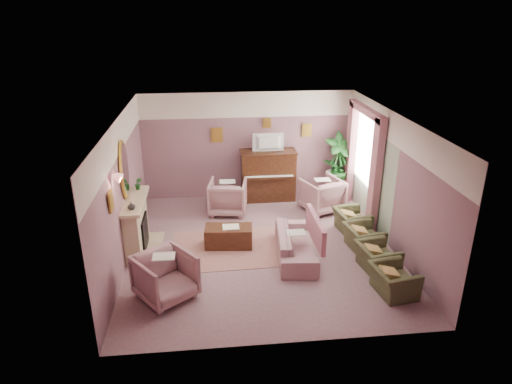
{
  "coord_description": "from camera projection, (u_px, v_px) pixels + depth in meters",
  "views": [
    {
      "loc": [
        -1.03,
        -8.51,
        4.74
      ],
      "look_at": [
        -0.07,
        0.4,
        1.13
      ],
      "focal_mm": 32.0,
      "sensor_mm": 36.0,
      "label": 1
    }
  ],
  "objects": [
    {
      "name": "mirror_frame",
      "position": [
        124.0,
        170.0,
        8.97
      ],
      "size": [
        0.04,
        0.72,
        1.2
      ],
      "primitive_type": "ellipsoid",
      "color": "gold",
      "rests_on": "wall_left"
    },
    {
      "name": "floral_armchair_left",
      "position": [
        228.0,
        195.0,
        11.25
      ],
      "size": [
        0.89,
        0.89,
        0.93
      ],
      "primitive_type": "imported",
      "color": "#AD8184",
      "rests_on": "floor"
    },
    {
      "name": "olive_chair_b",
      "position": [
        377.0,
        253.0,
        8.82
      ],
      "size": [
        0.56,
        0.8,
        0.69
      ],
      "primitive_type": "imported",
      "color": "#484B2C",
      "rests_on": "floor"
    },
    {
      "name": "television",
      "position": [
        269.0,
        141.0,
        11.6
      ],
      "size": [
        0.8,
        0.12,
        0.48
      ],
      "primitive_type": "imported",
      "color": "black",
      "rests_on": "piano"
    },
    {
      "name": "curtain_right",
      "position": [
        351.0,
        152.0,
        11.78
      ],
      "size": [
        0.16,
        0.34,
        2.6
      ],
      "primitive_type": "cube",
      "color": "#A6606D",
      "rests_on": "floor"
    },
    {
      "name": "coffee_table",
      "position": [
        229.0,
        237.0,
        9.72
      ],
      "size": [
        1.04,
        0.59,
        0.45
      ],
      "primitive_type": "cube",
      "rotation": [
        0.0,
        0.0,
        -0.1
      ],
      "color": "#432314",
      "rests_on": "floor"
    },
    {
      "name": "olive_chair_a",
      "position": [
        394.0,
        276.0,
        8.06
      ],
      "size": [
        0.56,
        0.8,
        0.69
      ],
      "primitive_type": "imported",
      "color": "#484B2C",
      "rests_on": "floor"
    },
    {
      "name": "floral_armchair_right",
      "position": [
        322.0,
        193.0,
        11.37
      ],
      "size": [
        0.89,
        0.89,
        0.93
      ],
      "primitive_type": "imported",
      "color": "#AD8184",
      "rests_on": "floor"
    },
    {
      "name": "curtain_left",
      "position": [
        375.0,
        176.0,
        10.08
      ],
      "size": [
        0.16,
        0.34,
        2.6
      ],
      "primitive_type": "cube",
      "color": "#A6606D",
      "rests_on": "floor"
    },
    {
      "name": "floor",
      "position": [
        261.0,
        248.0,
        9.73
      ],
      "size": [
        5.5,
        6.0,
        0.01
      ],
      "primitive_type": "cube",
      "color": "gray",
      "rests_on": "ground"
    },
    {
      "name": "mirror_glass",
      "position": [
        125.0,
        170.0,
        8.97
      ],
      "size": [
        0.01,
        0.6,
        1.06
      ],
      "primitive_type": "ellipsoid",
      "color": "white",
      "rests_on": "wall_left"
    },
    {
      "name": "palm_plant",
      "position": [
        339.0,
        160.0,
        11.93
      ],
      "size": [
        0.76,
        0.76,
        1.44
      ],
      "primitive_type": "imported",
      "color": "#174A1A",
      "rests_on": "palm_pot"
    },
    {
      "name": "olive_chair_c",
      "position": [
        364.0,
        234.0,
        9.57
      ],
      "size": [
        0.56,
        0.8,
        0.69
      ],
      "primitive_type": "imported",
      "color": "#484B2C",
      "rests_on": "floor"
    },
    {
      "name": "table_paper",
      "position": [
        231.0,
        227.0,
        9.64
      ],
      "size": [
        0.35,
        0.28,
        0.01
      ],
      "primitive_type": "cube",
      "color": "white",
      "rests_on": "coffee_table"
    },
    {
      "name": "mantel_plant",
      "position": [
        138.0,
        184.0,
        9.68
      ],
      "size": [
        0.16,
        0.16,
        0.28
      ],
      "primitive_type": "imported",
      "color": "#174A1A",
      "rests_on": "mantel_shelf"
    },
    {
      "name": "wall_back",
      "position": [
        248.0,
        146.0,
        11.97
      ],
      "size": [
        5.5,
        0.02,
        2.8
      ],
      "primitive_type": "cube",
      "color": "#6C5263",
      "rests_on": "floor"
    },
    {
      "name": "area_rug",
      "position": [
        232.0,
        248.0,
        9.71
      ],
      "size": [
        2.55,
        1.87,
        0.01
      ],
      "primitive_type": "cube",
      "rotation": [
        0.0,
        0.0,
        0.03
      ],
      "color": "#A16960",
      "rests_on": "floor"
    },
    {
      "name": "stripe_panel",
      "position": [
        369.0,
        175.0,
        10.8
      ],
      "size": [
        0.01,
        3.0,
        2.15
      ],
      "primitive_type": "cube",
      "color": "#9EB296",
      "rests_on": "wall_right"
    },
    {
      "name": "fire_ember",
      "position": [
        144.0,
        240.0,
        9.58
      ],
      "size": [
        0.06,
        0.54,
        0.1
      ],
      "primitive_type": "cube",
      "color": "#E14E22",
      "rests_on": "floor"
    },
    {
      "name": "wall_front",
      "position": [
        287.0,
        263.0,
        6.44
      ],
      "size": [
        5.5,
        0.02,
        2.8
      ],
      "primitive_type": "cube",
      "color": "#6C5263",
      "rests_on": "floor"
    },
    {
      "name": "piano_keys",
      "position": [
        270.0,
        176.0,
        11.64
      ],
      "size": [
        1.2,
        0.08,
        0.02
      ],
      "primitive_type": "cube",
      "color": "white",
      "rests_on": "piano"
    },
    {
      "name": "side_plant_small",
      "position": [
        341.0,
        168.0,
        12.0
      ],
      "size": [
        0.16,
        0.16,
        0.28
      ],
      "primitive_type": "imported",
      "color": "#174A1A",
      "rests_on": "side_table"
    },
    {
      "name": "hearth",
      "position": [
        148.0,
        249.0,
        9.67
      ],
      "size": [
        0.55,
        1.5,
        0.02
      ],
      "primitive_type": "cube",
      "color": "#C4B189",
      "rests_on": "floor"
    },
    {
      "name": "sofa_throw",
      "position": [
        315.0,
        229.0,
        9.23
      ],
      "size": [
        0.09,
        1.42,
        0.52
      ],
      "primitive_type": "cube",
      "color": "#A6606D",
      "rests_on": "sofa"
    },
    {
      "name": "piano_top",
      "position": [
        268.0,
        152.0,
        11.76
      ],
      "size": [
        1.45,
        0.65,
        0.04
      ],
      "primitive_type": "cube",
      "color": "#381C0F",
      "rests_on": "piano"
    },
    {
      "name": "sconce_shade",
      "position": [
        118.0,
        179.0,
        7.94
      ],
      "size": [
        0.2,
        0.2,
        0.16
      ],
      "primitive_type": "cone",
      "color": "pink",
      "rests_on": "wall_left"
    },
    {
      "name": "side_plant_big",
      "position": [
        336.0,
        166.0,
        12.07
      ],
      "size": [
        0.3,
        0.3,
        0.34
      ],
      "primitive_type": "imported",
      "color": "#174A1A",
      "rests_on": "side_table"
    },
    {
      "name": "pelmet",
      "position": [
        367.0,
        111.0,
        10.46
      ],
      "size": [
        0.16,
        2.2,
        0.16
      ],
      "primitive_type": "cube",
      "color": "#A6606D",
      "rests_on": "wall_right"
    },
    {
      "name": "mantel_shelf",
      "position": [
        135.0,
        201.0,
        9.24
      ],
      "size": [
        0.4,
        1.55,
        0.07
      ],
      "primitive_type": "cube",
      "color": "#C4B189",
      "rests_on": "fireplace_surround"
    },
    {
      "name": "wall_left",
      "position": [
        122.0,
        192.0,
        8.93
      ],
      "size": [
        0.02,
        6.0,
        2.8
      ],
      "primitive_type": "cube",
      "color": "#6C5263",
      "rests_on": "floor"
    },
    {
      "name": "print_back_left",
      "position": [
        217.0,
        135.0,
        11.73
      ],
      "size": [
        0.3,
        0.03,
        0.38
      ],
      "primitive_type": "cube",
      "color": "gold",
      "rests_on": "wall_back"
    },
    {
      "name": "print_back_mid",
      "position": [
        267.0,
        123.0,
        11.76
      ],
      "size": [
        0.22,
        0.03,
        0.26
      ],
      "primitive_type": "cube",
      "color": "gold",
      "rests_on": "wall_back"
    },
    {
      "name": "palm_pot",
      "position": [
        337.0,
        192.0,
        12.26
      ],
      "size": [
        0.34,
        0.34,
        0.34
      ],
      "primitive_type": "cylinder",
      "color": "#9D382B",
      "rests_on": "floor"
    },
    {
      "name": "piano_keyshelf",
      "position": [
        270.0,
        178.0,
        11.65
      ],
      "size": [
        1.3,
        0.12,
        0.06
      ],
      "primitive_type": "cube",
      "color": "#381C0F",
      "rests_on": "piano"
    },
    {
      "name": "fireplace_surround",
      "position": [
        136.0,
        226.0,
        9.45
      ],
      "size": [
        0.3,
        1.4,
        1.1
      ],
      "primitive_type": "cube",
      "color": "#C4B189",
      "rests_on": "floor"
    },
    {
      "name": "sofa",
      "position": [
        296.0,
        239.0,
        9.28
      ],
      "size": [
        0.62,
        1.87,
        0.76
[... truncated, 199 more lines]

